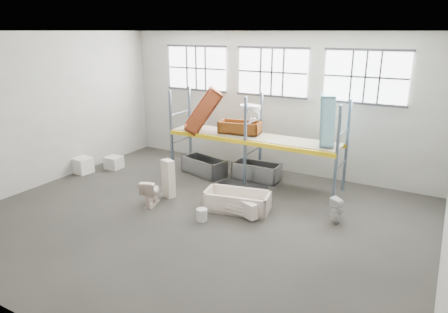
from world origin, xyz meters
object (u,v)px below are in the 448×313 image
Objects in this scene: steel_tub_right at (257,171)px; bucket at (202,215)px; rust_tub_flat at (240,127)px; cistern_tall at (168,179)px; toilet_beige at (151,192)px; bathtub_beige at (237,201)px; toilet_white at (337,211)px; blue_tub_upright at (328,120)px; steel_tub_left at (204,166)px; carton_near at (82,165)px.

bucket is at bearing -88.62° from steel_tub_right.
steel_tub_right is 1.66m from rust_tub_flat.
cistern_tall is 3.50× the size of bucket.
cistern_tall is at bearing -116.41° from toilet_beige.
rust_tub_flat is (-1.24, 2.50, 1.54)m from bathtub_beige.
rust_tub_flat is (-3.98, 1.93, 1.45)m from toilet_white.
blue_tub_upright is at bearing 42.09° from bathtub_beige.
steel_tub_left is (-0.17, 2.33, -0.30)m from cistern_tall.
steel_tub_right is 2.46× the size of carton_near.
rust_tub_flat is 3.08m from blue_tub_upright.
steel_tub_left reaches higher than carton_near.
toilet_white is 3.67m from bucket.
cistern_tall is 1.82× the size of carton_near.
toilet_white is 1.11× the size of carton_near.
bucket is at bearing -126.45° from bathtub_beige.
toilet_beige is 0.67× the size of cistern_tall.
cistern_tall reaches higher than toilet_beige.
toilet_beige is 0.50× the size of steel_tub_right.
toilet_beige is 0.78m from cistern_tall.
cistern_tall is at bearing 153.39° from bucket.
rust_tub_flat is (-0.65, -0.08, 1.52)m from steel_tub_right.
cistern_tall is at bearing -3.61° from carton_near.
blue_tub_upright is at bearing -159.57° from toilet_beige.
carton_near is (-9.21, -0.52, -0.08)m from toilet_white.
rust_tub_flat is 4.04m from bucket.
carton_near reaches higher than bucket.
rust_tub_flat is (1.25, 0.38, 1.52)m from steel_tub_left.
carton_near is at bearing -166.11° from cistern_tall.
cistern_tall reaches higher than steel_tub_right.
toilet_white is 9.23m from carton_near.
rust_tub_flat is at bearing -94.06° from toilet_white.
toilet_beige is 1.22× the size of carton_near.
toilet_beige is 4.18m from carton_near.
cistern_tall is at bearing -59.49° from toilet_white.
blue_tub_upright reaches higher than toilet_white.
blue_tub_upright is (2.38, -0.11, 2.10)m from steel_tub_right.
steel_tub_right is 4.71× the size of bucket.
toilet_beige is at bearing -80.14° from cistern_tall.
steel_tub_left is (-5.23, 1.55, -0.07)m from toilet_white.
toilet_beige is 5.78m from blue_tub_upright.
steel_tub_right is (-3.34, 2.01, -0.07)m from toilet_white.
cistern_tall reaches higher than bucket.
toilet_white is at bearing -0.31° from bathtub_beige.
toilet_white is 0.45× the size of steel_tub_right.
cistern_tall is 2.07m from bucket.
steel_tub_left reaches higher than bucket.
carton_near is at bearing 168.91° from bucket.
toilet_white is (2.75, 0.57, 0.09)m from bathtub_beige.
bucket is (0.09, -3.70, -0.13)m from steel_tub_right.
steel_tub_left is (-2.48, 2.12, 0.02)m from bathtub_beige.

